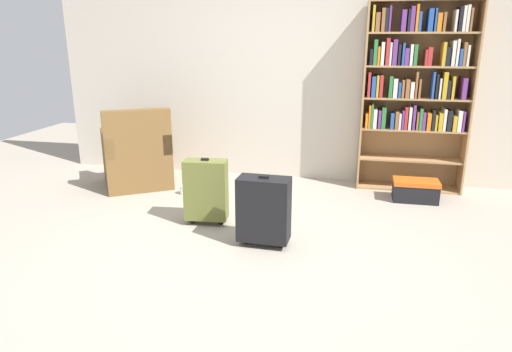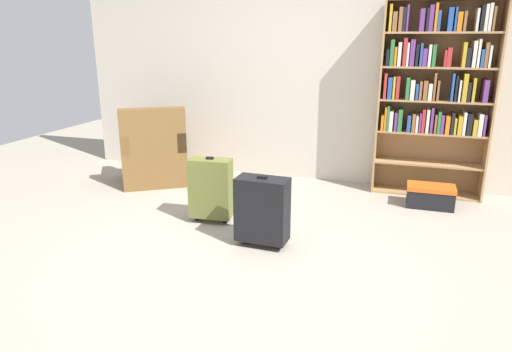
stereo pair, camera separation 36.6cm
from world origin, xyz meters
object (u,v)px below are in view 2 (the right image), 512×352
Objects in this scene: bookshelf at (434,88)px; mug at (196,188)px; storage_box at (430,195)px; suitcase_black at (262,210)px; suitcase_olive at (211,188)px; armchair at (154,156)px.

bookshelf is 2.69m from mug.
suitcase_black is at bearing -134.47° from storage_box.
storage_box is 0.77× the size of suitcase_black.
suitcase_olive reaches higher than suitcase_black.
bookshelf is 2.34m from suitcase_black.
bookshelf reaches higher than armchair.
suitcase_black reaches higher than storage_box.
suitcase_olive is (1.10, -0.91, 0.00)m from armchair.
bookshelf reaches higher than suitcase_black.
storage_box is (2.41, 0.30, 0.07)m from mug.
armchair is at bearing 140.49° from suitcase_olive.
bookshelf is 16.51× the size of mug.
storage_box is (0.05, -0.43, -1.01)m from bookshelf.
armchair reaches higher than suitcase_black.
armchair reaches higher than suitcase_olive.
suitcase_black is (0.59, -0.34, -0.01)m from suitcase_olive.
suitcase_olive is 1.04× the size of suitcase_black.
armchair is 2.10m from suitcase_black.
mug is at bearing 135.57° from suitcase_black.
mug is at bearing -172.97° from storage_box.
suitcase_black reaches higher than mug.
bookshelf is at bearing 97.26° from storage_box.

